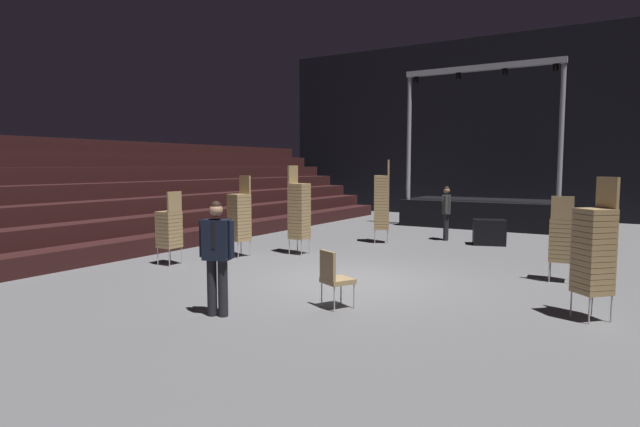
{
  "coord_description": "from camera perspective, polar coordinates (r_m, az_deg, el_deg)",
  "views": [
    {
      "loc": [
        4.89,
        -9.19,
        2.3
      ],
      "look_at": [
        -0.21,
        -0.78,
        1.4
      ],
      "focal_mm": 29.42,
      "sensor_mm": 36.0,
      "label": 1
    }
  ],
  "objects": [
    {
      "name": "chair_stack_rear_left",
      "position": [
        13.41,
        -8.76,
        -0.28
      ],
      "size": [
        0.53,
        0.53,
        2.05
      ],
      "rotation": [
        0.0,
        0.0,
        2.92
      ],
      "color": "#B2B5BA",
      "rests_on": "ground_plane"
    },
    {
      "name": "crew_worker_near_stage",
      "position": [
        16.6,
        13.59,
        0.37
      ],
      "size": [
        0.32,
        0.57,
        1.67
      ],
      "rotation": [
        0.0,
        0.0,
        4.95
      ],
      "color": "black",
      "rests_on": "ground_plane"
    },
    {
      "name": "chair_stack_mid_left",
      "position": [
        15.7,
        6.73,
        1.31
      ],
      "size": [
        0.58,
        0.58,
        2.48
      ],
      "rotation": [
        0.0,
        0.0,
        2.0
      ],
      "color": "#B2B5BA",
      "rests_on": "ground_plane"
    },
    {
      "name": "ground_plane",
      "position": [
        10.67,
        3.17,
        -7.5
      ],
      "size": [
        22.0,
        30.0,
        0.1
      ],
      "primitive_type": "cube",
      "color": "slate"
    },
    {
      "name": "chair_stack_mid_centre",
      "position": [
        11.44,
        24.78,
        -2.5
      ],
      "size": [
        0.47,
        0.47,
        1.71
      ],
      "rotation": [
        0.0,
        0.0,
        0.08
      ],
      "color": "#B2B5BA",
      "rests_on": "ground_plane"
    },
    {
      "name": "loose_chair_near_man",
      "position": [
        8.5,
        1.54,
        -6.77
      ],
      "size": [
        0.59,
        0.59,
        0.95
      ],
      "rotation": [
        0.0,
        0.0,
        5.81
      ],
      "color": "#B2B5BA",
      "rests_on": "ground_plane"
    },
    {
      "name": "chair_stack_front_left",
      "position": [
        13.6,
        -2.3,
        0.38
      ],
      "size": [
        0.44,
        0.44,
        2.31
      ],
      "rotation": [
        0.0,
        0.0,
        4.71
      ],
      "color": "#B2B5BA",
      "rests_on": "ground_plane"
    },
    {
      "name": "equipment_road_case",
      "position": [
        16.02,
        17.92,
        -1.95
      ],
      "size": [
        1.04,
        0.86,
        0.74
      ],
      "primitive_type": "cube",
      "rotation": [
        0.0,
        0.0,
        0.33
      ],
      "color": "black",
      "rests_on": "ground_plane"
    },
    {
      "name": "chair_stack_front_right",
      "position": [
        8.77,
        27.65,
        -3.45
      ],
      "size": [
        0.62,
        0.62,
        2.14
      ],
      "rotation": [
        0.0,
        0.0,
        2.35
      ],
      "color": "#B2B5BA",
      "rests_on": "ground_plane"
    },
    {
      "name": "man_with_tie",
      "position": [
        8.12,
        -11.18,
        -4.04
      ],
      "size": [
        0.57,
        0.34,
        1.77
      ],
      "rotation": [
        0.0,
        0.0,
        3.45
      ],
      "color": "black",
      "rests_on": "ground_plane"
    },
    {
      "name": "bleacher_bank_left",
      "position": [
        16.74,
        -21.22,
        2.39
      ],
      "size": [
        5.25,
        24.0,
        3.15
      ],
      "rotation": [
        0.0,
        0.0,
        1.57
      ],
      "color": "black",
      "rests_on": "ground_plane"
    },
    {
      "name": "stage_riser",
      "position": [
        20.85,
        17.58,
        0.34
      ],
      "size": [
        5.82,
        2.99,
        5.83
      ],
      "color": "black",
      "rests_on": "ground_plane"
    },
    {
      "name": "chair_stack_mid_right",
      "position": [
        12.64,
        -16.07,
        -1.52
      ],
      "size": [
        0.44,
        0.44,
        1.71
      ],
      "rotation": [
        0.0,
        0.0,
        1.58
      ],
      "color": "#B2B5BA",
      "rests_on": "ground_plane"
    },
    {
      "name": "arena_end_wall",
      "position": [
        24.74,
        20.02,
        8.86
      ],
      "size": [
        22.0,
        0.3,
        8.0
      ],
      "primitive_type": "cube",
      "color": "black",
      "rests_on": "ground_plane"
    }
  ]
}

